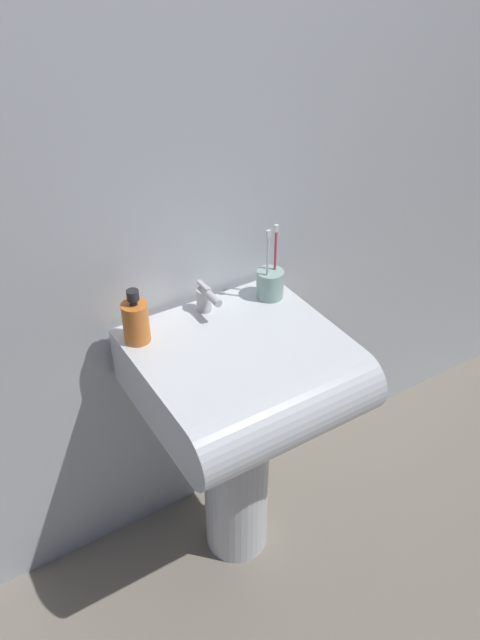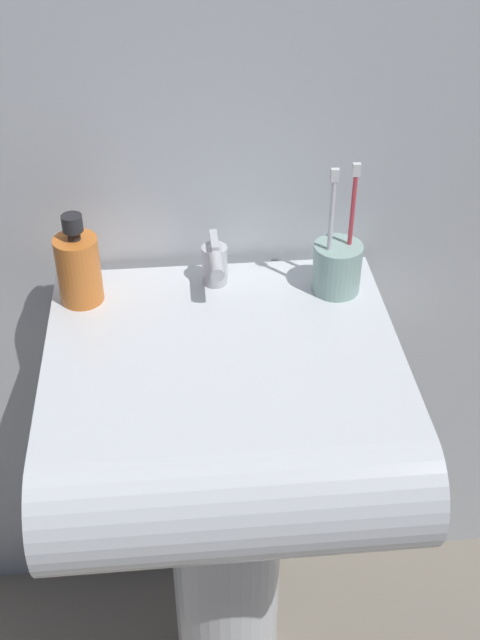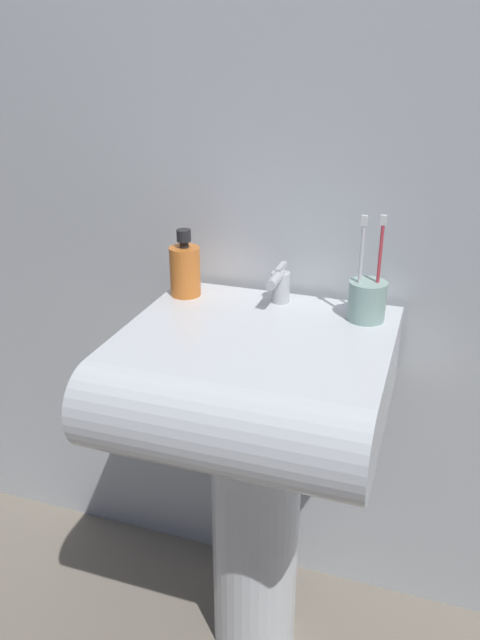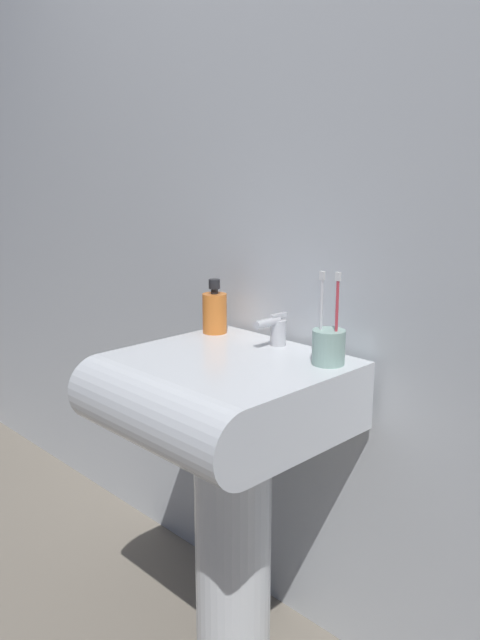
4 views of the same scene
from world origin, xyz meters
name	(u,v)px [view 1 (image 1 of 4)]	position (x,y,z in m)	size (l,w,h in m)	color
ground_plane	(236,537)	(0.00, 0.00, 0.00)	(6.00, 6.00, 0.00)	gray
wall_back	(181,177)	(0.00, 0.27, 1.20)	(5.00, 0.05, 2.40)	silver
sink_pedestal	(236,471)	(0.00, 0.00, 0.34)	(0.20, 0.20, 0.67)	white
sink_basin	(248,378)	(0.00, -0.06, 0.76)	(0.53, 0.53, 0.17)	white
faucet	(205,299)	(0.00, 0.16, 0.89)	(0.04, 0.11, 0.08)	silver
toothbrush_cup	(270,283)	(0.19, 0.13, 0.89)	(0.08, 0.08, 0.22)	#99BFB2
soap_bottle	(136,321)	(-0.22, 0.14, 0.90)	(0.07, 0.07, 0.15)	orange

